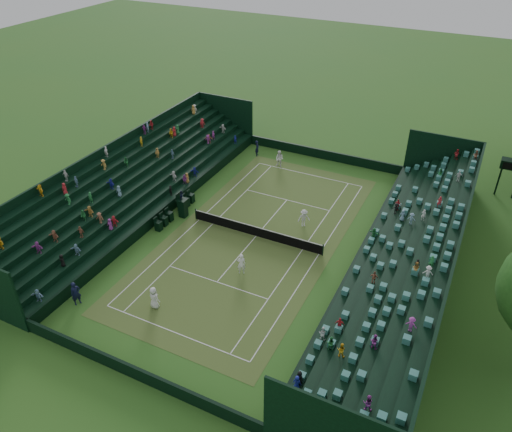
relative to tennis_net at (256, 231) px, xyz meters
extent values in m
plane|color=#386820|center=(0.00, 0.00, -0.53)|extent=(160.00, 160.00, 0.00)
cube|color=#2F6722|center=(0.00, 0.00, -0.52)|extent=(12.97, 26.77, 0.01)
cube|color=black|center=(0.00, 15.88, -0.03)|extent=(17.17, 0.20, 1.00)
cube|color=black|center=(0.00, -15.88, -0.03)|extent=(17.17, 0.20, 1.00)
cube|color=black|center=(8.48, 0.00, -0.03)|extent=(0.20, 31.77, 1.00)
cube|color=black|center=(-8.48, 0.00, -0.03)|extent=(0.20, 31.77, 1.00)
cube|color=black|center=(8.98, 0.00, -0.03)|extent=(0.80, 32.00, 1.00)
cube|color=black|center=(9.79, 0.00, 0.20)|extent=(0.80, 32.00, 1.45)
cube|color=black|center=(10.58, 0.00, 0.42)|extent=(0.80, 32.00, 1.90)
cube|color=black|center=(11.38, 0.00, 0.65)|extent=(0.80, 32.00, 2.35)
cube|color=black|center=(12.18, 0.00, 0.87)|extent=(0.80, 32.00, 2.80)
cube|color=black|center=(12.98, 0.00, 1.10)|extent=(0.80, 32.00, 3.25)
cube|color=black|center=(13.79, 0.00, 1.32)|extent=(0.80, 32.00, 3.70)
cube|color=black|center=(14.59, 0.00, 1.55)|extent=(0.80, 32.00, 4.15)
cube|color=black|center=(15.08, 0.00, 1.92)|extent=(0.20, 32.00, 4.90)
cube|color=black|center=(-8.98, 0.00, -0.03)|extent=(0.80, 32.00, 1.00)
cube|color=black|center=(-9.79, 0.00, 0.20)|extent=(0.80, 32.00, 1.45)
cube|color=black|center=(-10.58, 0.00, 0.42)|extent=(0.80, 32.00, 1.90)
cube|color=black|center=(-11.38, 0.00, 0.65)|extent=(0.80, 32.00, 2.35)
cube|color=black|center=(-12.18, 0.00, 0.87)|extent=(0.80, 32.00, 2.80)
cube|color=black|center=(-12.98, 0.00, 1.10)|extent=(0.80, 32.00, 3.25)
cube|color=black|center=(-13.79, 0.00, 1.32)|extent=(0.80, 32.00, 3.70)
cube|color=black|center=(-14.59, 0.00, 1.55)|extent=(0.80, 32.00, 4.15)
cube|color=black|center=(-15.08, 0.00, 1.92)|extent=(0.20, 32.00, 4.90)
cylinder|color=black|center=(-5.79, 0.00, 0.00)|extent=(0.10, 0.10, 1.06)
cylinder|color=black|center=(5.79, 0.00, 0.00)|extent=(0.10, 0.10, 1.06)
cube|color=black|center=(0.00, 0.00, -0.07)|extent=(11.57, 0.02, 0.86)
cube|color=white|center=(0.00, 0.00, 0.40)|extent=(11.57, 0.04, 0.07)
cylinder|color=black|center=(17.00, 16.00, 0.97)|extent=(0.16, 0.16, 3.00)
cube|color=black|center=(-7.01, -0.09, 0.29)|extent=(0.63, 0.63, 1.63)
cube|color=black|center=(-7.01, -0.09, 1.15)|extent=(0.81, 0.81, 0.09)
cube|color=black|center=(-7.33, -0.09, 1.46)|extent=(0.07, 0.81, 0.63)
imported|color=black|center=(-7.01, -0.09, 1.61)|extent=(0.34, 0.43, 0.84)
cube|color=black|center=(-7.69, -2.79, -0.11)|extent=(0.51, 0.51, 0.82)
cube|color=black|center=(-7.95, -2.79, 0.40)|extent=(0.06, 0.51, 0.51)
cube|color=black|center=(-7.69, -1.99, -0.11)|extent=(0.51, 0.51, 0.82)
cube|color=black|center=(-7.95, -1.99, 0.40)|extent=(0.06, 0.51, 0.51)
cube|color=black|center=(-7.69, -1.19, -0.11)|extent=(0.51, 0.51, 0.82)
cube|color=black|center=(-7.95, -1.19, 0.40)|extent=(0.06, 0.51, 0.51)
cube|color=black|center=(-7.69, 0.61, -0.11)|extent=(0.51, 0.51, 0.82)
cube|color=black|center=(-7.95, 0.61, 0.40)|extent=(0.06, 0.51, 0.51)
cube|color=black|center=(-7.69, 1.41, -0.11)|extent=(0.51, 0.51, 0.82)
cube|color=black|center=(-7.95, 1.41, 0.40)|extent=(0.06, 0.51, 0.51)
cube|color=black|center=(-7.69, 2.21, -0.11)|extent=(0.51, 0.51, 0.82)
cube|color=black|center=(-7.95, 2.21, 0.40)|extent=(0.06, 0.51, 0.51)
imported|color=white|center=(-2.48, -10.51, 0.32)|extent=(0.88, 0.63, 1.69)
imported|color=white|center=(1.12, -4.70, 0.36)|extent=(0.77, 0.68, 1.77)
imported|color=white|center=(-3.36, 12.18, 0.35)|extent=(0.90, 0.73, 1.75)
imported|color=white|center=(2.92, 3.16, 0.27)|extent=(1.17, 1.09, 1.59)
imported|color=black|center=(-6.53, 13.46, 0.33)|extent=(0.57, 0.71, 1.71)
imported|color=black|center=(-7.45, -12.57, 0.38)|extent=(0.67, 0.78, 1.82)
camera|label=1|loc=(14.84, -29.93, 23.32)|focal=35.00mm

